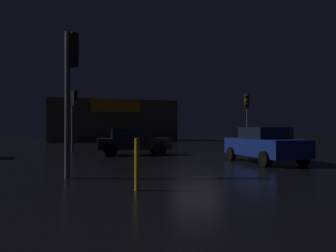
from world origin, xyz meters
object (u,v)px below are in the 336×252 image
(traffic_signal_cross_left, at_px, (74,108))
(car_near, at_px, (264,145))
(car_far, at_px, (133,142))
(store_building, at_px, (111,121))
(traffic_signal_opposite, at_px, (247,107))
(traffic_signal_cross_right, at_px, (70,76))

(traffic_signal_cross_left, bearing_deg, car_near, -50.80)
(car_near, height_order, car_far, car_near)
(store_building, height_order, car_near, store_building)
(store_building, bearing_deg, traffic_signal_opposite, -71.10)
(traffic_signal_opposite, xyz_separation_m, traffic_signal_cross_left, (-12.04, 0.68, -0.28))
(traffic_signal_cross_left, distance_m, traffic_signal_cross_right, 11.81)
(traffic_signal_cross_left, xyz_separation_m, car_far, (3.09, -3.78, -2.05))
(car_far, bearing_deg, car_near, -50.87)
(car_near, bearing_deg, traffic_signal_opposite, 64.17)
(traffic_signal_cross_left, height_order, traffic_signal_cross_right, traffic_signal_cross_right)
(traffic_signal_cross_left, xyz_separation_m, car_near, (7.76, -9.52, -2.03))
(traffic_signal_cross_left, height_order, car_far, traffic_signal_cross_left)
(traffic_signal_cross_left, distance_m, car_near, 12.45)
(car_near, bearing_deg, car_far, 129.13)
(car_far, bearing_deg, store_building, 85.70)
(traffic_signal_opposite, xyz_separation_m, car_near, (-4.28, -8.83, -2.31))
(traffic_signal_opposite, relative_size, car_near, 0.92)
(traffic_signal_opposite, height_order, traffic_signal_cross_left, traffic_signal_opposite)
(car_far, bearing_deg, traffic_signal_opposite, 19.07)
(traffic_signal_cross_right, height_order, car_near, traffic_signal_cross_right)
(store_building, xyz_separation_m, traffic_signal_opposite, (7.15, -20.88, 0.62))
(store_building, height_order, car_far, store_building)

